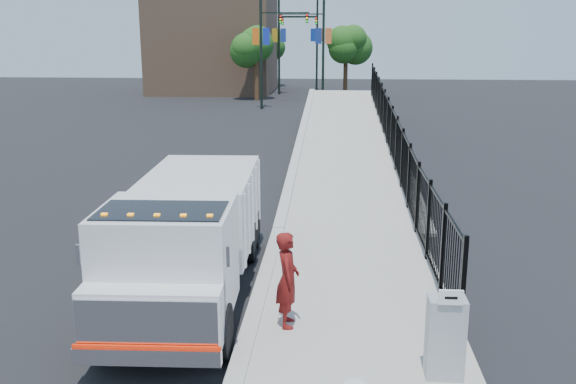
{
  "coord_description": "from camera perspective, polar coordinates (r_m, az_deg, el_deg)",
  "views": [
    {
      "loc": [
        1.41,
        -11.94,
        5.14
      ],
      "look_at": [
        0.39,
        2.0,
        1.62
      ],
      "focal_mm": 40.0,
      "sensor_mm": 36.0,
      "label": 1
    }
  ],
  "objects": [
    {
      "name": "iron_fence",
      "position": [
        24.41,
        9.15,
        3.93
      ],
      "size": [
        0.1,
        28.0,
        1.8
      ],
      "primitive_type": "cube",
      "color": "black",
      "rests_on": "ground"
    },
    {
      "name": "tree_0",
      "position": [
        49.11,
        -2.83,
        12.72
      ],
      "size": [
        2.76,
        2.76,
        5.38
      ],
      "color": "#382314",
      "rests_on": "ground"
    },
    {
      "name": "light_pole_0",
      "position": [
        43.58,
        -2.01,
        13.09
      ],
      "size": [
        3.78,
        0.22,
        8.0
      ],
      "color": "black",
      "rests_on": "ground"
    },
    {
      "name": "light_pole_1",
      "position": [
        46.8,
        2.78,
        13.16
      ],
      "size": [
        3.78,
        0.22,
        8.0
      ],
      "color": "black",
      "rests_on": "ground"
    },
    {
      "name": "ramp",
      "position": [
        28.42,
        5.55,
        3.63
      ],
      "size": [
        3.95,
        24.06,
        3.19
      ],
      "primitive_type": "cube",
      "rotation": [
        0.06,
        0.0,
        0.0
      ],
      "color": "#9E998E",
      "rests_on": "ground"
    },
    {
      "name": "building",
      "position": [
        56.92,
        -6.54,
        12.88
      ],
      "size": [
        10.0,
        10.0,
        8.0
      ],
      "primitive_type": "cube",
      "color": "#8C664C",
      "rests_on": "ground"
    },
    {
      "name": "sidewalk",
      "position": [
        11.18,
        6.52,
        -13.02
      ],
      "size": [
        3.55,
        12.0,
        0.12
      ],
      "primitive_type": "cube",
      "color": "#9E998E",
      "rests_on": "ground"
    },
    {
      "name": "curb",
      "position": [
        11.25,
        -3.57,
        -12.66
      ],
      "size": [
        0.3,
        12.0,
        0.16
      ],
      "primitive_type": "cube",
      "color": "#ADAAA3",
      "rests_on": "ground"
    },
    {
      "name": "light_pole_2",
      "position": [
        54.04,
        -0.47,
        13.3
      ],
      "size": [
        3.78,
        0.22,
        8.0
      ],
      "color": "black",
      "rests_on": "ground"
    },
    {
      "name": "light_pole_3",
      "position": [
        57.78,
        2.29,
        13.34
      ],
      "size": [
        3.78,
        0.22,
        8.0
      ],
      "color": "black",
      "rests_on": "ground"
    },
    {
      "name": "tree_1",
      "position": [
        52.41,
        5.18,
        12.75
      ],
      "size": [
        2.47,
        2.47,
        5.24
      ],
      "color": "#382314",
      "rests_on": "ground"
    },
    {
      "name": "tree_2",
      "position": [
        62.14,
        -1.65,
        13.02
      ],
      "size": [
        2.78,
        2.78,
        5.39
      ],
      "color": "#382314",
      "rests_on": "ground"
    },
    {
      "name": "worker",
      "position": [
        11.18,
        -0.04,
        -7.78
      ],
      "size": [
        0.46,
        0.65,
        1.71
      ],
      "primitive_type": "imported",
      "rotation": [
        0.0,
        0.0,
        1.65
      ],
      "color": "maroon",
      "rests_on": "sidewalk"
    },
    {
      "name": "arrow_sign",
      "position": [
        9.48,
        14.28,
        -9.06
      ],
      "size": [
        0.35,
        0.04,
        0.22
      ],
      "primitive_type": "cube",
      "color": "white",
      "rests_on": "utility_cabinet"
    },
    {
      "name": "truck",
      "position": [
        12.61,
        -8.9,
        -3.59
      ],
      "size": [
        2.5,
        7.04,
        2.39
      ],
      "rotation": [
        0.0,
        0.0,
        0.03
      ],
      "color": "black",
      "rests_on": "ground"
    },
    {
      "name": "debris",
      "position": [
        9.77,
        5.96,
        -16.6
      ],
      "size": [
        0.33,
        0.33,
        0.08
      ],
      "primitive_type": "ellipsoid",
      "color": "silver",
      "rests_on": "sidewalk"
    },
    {
      "name": "utility_cabinet",
      "position": [
        9.98,
        13.81,
        -12.46
      ],
      "size": [
        0.55,
        0.4,
        1.25
      ],
      "primitive_type": "cube",
      "color": "gray",
      "rests_on": "sidewalk"
    },
    {
      "name": "ground",
      "position": [
        13.08,
        -2.38,
        -9.04
      ],
      "size": [
        120.0,
        120.0,
        0.0
      ],
      "primitive_type": "plane",
      "color": "black",
      "rests_on": "ground"
    }
  ]
}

